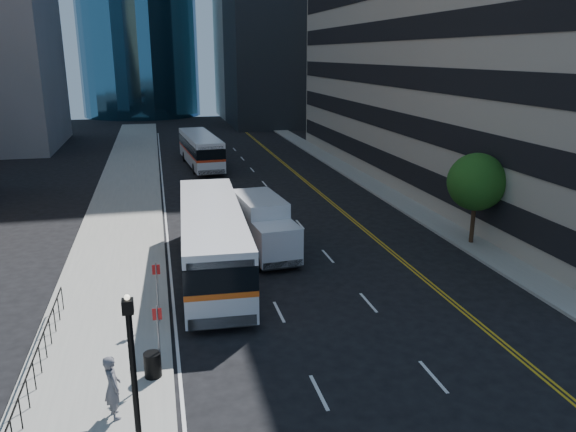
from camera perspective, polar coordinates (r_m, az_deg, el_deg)
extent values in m
plane|color=black|center=(23.17, 8.81, -10.84)|extent=(160.00, 160.00, 0.00)
cube|color=gray|center=(45.32, -15.97, 2.29)|extent=(5.00, 90.00, 0.15)
cube|color=gray|center=(48.36, 7.77, 3.61)|extent=(2.00, 90.00, 0.15)
cube|color=#9E9384|center=(53.53, 26.11, 16.79)|extent=(30.00, 50.00, 25.00)
cylinder|color=#332114|center=(33.27, 18.24, -0.72)|extent=(0.24, 0.24, 2.20)
sphere|color=#224914|center=(32.69, 18.61, 3.30)|extent=(3.20, 3.20, 3.20)
cylinder|color=black|center=(15.43, -15.30, -16.53)|extent=(0.16, 0.16, 4.20)
cube|color=black|center=(14.36, -15.97, -8.82)|extent=(0.28, 0.28, 0.36)
cube|color=silver|center=(27.69, -7.66, -3.99)|extent=(3.42, 13.14, 1.19)
cube|color=#E55715|center=(27.46, -7.71, -2.61)|extent=(3.44, 13.16, 0.24)
cube|color=black|center=(27.27, -7.76, -1.42)|extent=(3.44, 13.16, 0.98)
cube|color=silver|center=(27.04, -7.82, 0.22)|extent=(3.42, 13.14, 0.54)
cylinder|color=black|center=(24.21, -10.18, -8.26)|extent=(0.38, 1.10, 1.09)
cylinder|color=black|center=(24.33, -4.03, -7.90)|extent=(0.38, 1.10, 1.09)
cylinder|color=black|center=(31.09, -10.36, -2.69)|extent=(0.38, 1.10, 1.09)
cylinder|color=black|center=(31.18, -5.62, -2.44)|extent=(0.38, 1.10, 1.09)
cube|color=white|center=(54.98, -8.84, 5.93)|extent=(3.44, 11.88, 1.07)
cube|color=red|center=(54.87, -8.87, 6.59)|extent=(3.46, 11.90, 0.21)
cube|color=black|center=(54.79, -8.90, 7.14)|extent=(3.46, 11.90, 0.88)
cube|color=white|center=(54.68, -8.93, 7.90)|extent=(3.44, 11.88, 0.49)
cylinder|color=black|center=(51.47, -9.47, 4.77)|extent=(0.37, 1.00, 0.98)
cylinder|color=black|center=(51.84, -6.94, 4.95)|extent=(0.37, 1.00, 0.98)
cylinder|color=black|center=(57.94, -10.45, 5.98)|extent=(0.37, 1.00, 0.98)
cylinder|color=black|center=(58.27, -8.20, 6.14)|extent=(0.37, 1.00, 0.98)
cube|color=silver|center=(28.18, -1.13, -2.80)|extent=(2.31, 2.15, 1.87)
cube|color=black|center=(27.30, -0.59, -2.64)|extent=(1.94, 0.24, 0.98)
cube|color=silver|center=(30.87, -2.87, -0.08)|extent=(2.53, 4.46, 2.32)
cube|color=black|center=(30.38, -2.33, -2.99)|extent=(2.08, 6.00, 0.22)
cylinder|color=black|center=(28.06, -2.86, -4.78)|extent=(0.33, 0.88, 0.86)
cylinder|color=black|center=(28.60, 0.81, -4.35)|extent=(0.33, 0.88, 0.86)
cylinder|color=black|center=(32.13, -5.03, -2.08)|extent=(0.33, 0.88, 0.86)
cylinder|color=black|center=(32.60, -1.79, -1.75)|extent=(0.33, 0.88, 0.86)
cylinder|color=black|center=(19.66, -13.59, -14.47)|extent=(0.57, 0.57, 0.85)
imported|color=#4F4F55|center=(17.77, -17.40, -16.23)|extent=(0.69, 0.84, 1.98)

